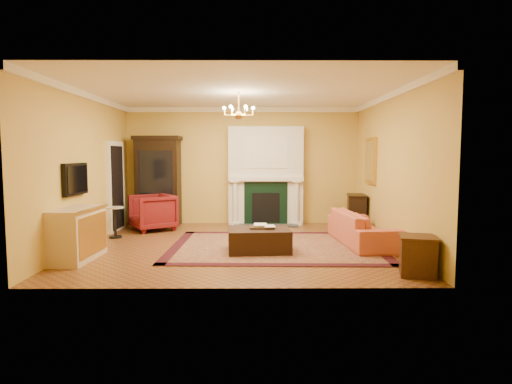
{
  "coord_description": "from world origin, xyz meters",
  "views": [
    {
      "loc": [
        0.28,
        -8.36,
        1.79
      ],
      "look_at": [
        0.34,
        0.3,
        1.03
      ],
      "focal_mm": 30.0,
      "sensor_mm": 36.0,
      "label": 1
    }
  ],
  "objects_px": {
    "end_table": "(418,257)",
    "wingback_armchair": "(153,211)",
    "leather_ottoman": "(259,240)",
    "china_cabinet": "(158,183)",
    "console_table": "(356,212)",
    "commode": "(76,234)",
    "coral_sofa": "(363,223)",
    "pedestal_table": "(115,220)"
  },
  "relations": [
    {
      "from": "china_cabinet",
      "to": "coral_sofa",
      "type": "xyz_separation_m",
      "value": [
        4.62,
        -2.38,
        -0.65
      ]
    },
    {
      "from": "wingback_armchair",
      "to": "coral_sofa",
      "type": "xyz_separation_m",
      "value": [
        4.58,
        -1.59,
        -0.04
      ]
    },
    {
      "from": "coral_sofa",
      "to": "commode",
      "type": "bearing_deg",
      "value": 99.29
    },
    {
      "from": "china_cabinet",
      "to": "leather_ottoman",
      "type": "distance_m",
      "value": 4.07
    },
    {
      "from": "china_cabinet",
      "to": "leather_ottoman",
      "type": "height_order",
      "value": "china_cabinet"
    },
    {
      "from": "end_table",
      "to": "pedestal_table",
      "type": "bearing_deg",
      "value": 151.6
    },
    {
      "from": "china_cabinet",
      "to": "leather_ottoman",
      "type": "bearing_deg",
      "value": -47.69
    },
    {
      "from": "wingback_armchair",
      "to": "console_table",
      "type": "xyz_separation_m",
      "value": [
        4.88,
        0.18,
        -0.07
      ]
    },
    {
      "from": "end_table",
      "to": "console_table",
      "type": "bearing_deg",
      "value": 89.15
    },
    {
      "from": "end_table",
      "to": "leather_ottoman",
      "type": "distance_m",
      "value": 2.81
    },
    {
      "from": "commode",
      "to": "end_table",
      "type": "distance_m",
      "value": 5.54
    },
    {
      "from": "end_table",
      "to": "china_cabinet",
      "type": "bearing_deg",
      "value": 136.27
    },
    {
      "from": "console_table",
      "to": "leather_ottoman",
      "type": "distance_m",
      "value": 3.44
    },
    {
      "from": "wingback_armchair",
      "to": "commode",
      "type": "xyz_separation_m",
      "value": [
        -0.63,
        -2.86,
        -0.03
      ]
    },
    {
      "from": "leather_ottoman",
      "to": "console_table",
      "type": "bearing_deg",
      "value": 41.84
    },
    {
      "from": "end_table",
      "to": "console_table",
      "type": "distance_m",
      "value": 4.04
    },
    {
      "from": "commode",
      "to": "leather_ottoman",
      "type": "distance_m",
      "value": 3.18
    },
    {
      "from": "end_table",
      "to": "wingback_armchair",
      "type": "bearing_deg",
      "value": 141.38
    },
    {
      "from": "end_table",
      "to": "leather_ottoman",
      "type": "xyz_separation_m",
      "value": [
        -2.33,
        1.56,
        -0.06
      ]
    },
    {
      "from": "coral_sofa",
      "to": "console_table",
      "type": "xyz_separation_m",
      "value": [
        0.3,
        1.77,
        -0.03
      ]
    },
    {
      "from": "console_table",
      "to": "leather_ottoman",
      "type": "relative_size",
      "value": 0.72
    },
    {
      "from": "pedestal_table",
      "to": "coral_sofa",
      "type": "xyz_separation_m",
      "value": [
        5.18,
        -0.67,
        0.04
      ]
    },
    {
      "from": "wingback_armchair",
      "to": "pedestal_table",
      "type": "bearing_deg",
      "value": -64.74
    },
    {
      "from": "wingback_armchair",
      "to": "pedestal_table",
      "type": "relative_size",
      "value": 1.4
    },
    {
      "from": "pedestal_table",
      "to": "console_table",
      "type": "relative_size",
      "value": 0.84
    },
    {
      "from": "china_cabinet",
      "to": "leather_ottoman",
      "type": "xyz_separation_m",
      "value": [
        2.52,
        -3.08,
        -0.86
      ]
    },
    {
      "from": "china_cabinet",
      "to": "console_table",
      "type": "distance_m",
      "value": 5.0
    },
    {
      "from": "wingback_armchair",
      "to": "end_table",
      "type": "distance_m",
      "value": 6.18
    },
    {
      "from": "commode",
      "to": "leather_ottoman",
      "type": "height_order",
      "value": "commode"
    },
    {
      "from": "leather_ottoman",
      "to": "china_cabinet",
      "type": "bearing_deg",
      "value": 125.27
    },
    {
      "from": "console_table",
      "to": "leather_ottoman",
      "type": "bearing_deg",
      "value": -124.54
    },
    {
      "from": "end_table",
      "to": "leather_ottoman",
      "type": "bearing_deg",
      "value": 146.15
    },
    {
      "from": "pedestal_table",
      "to": "china_cabinet",
      "type": "bearing_deg",
      "value": 71.8
    },
    {
      "from": "console_table",
      "to": "wingback_armchair",
      "type": "bearing_deg",
      "value": -168.32
    },
    {
      "from": "end_table",
      "to": "console_table",
      "type": "height_order",
      "value": "console_table"
    },
    {
      "from": "coral_sofa",
      "to": "leather_ottoman",
      "type": "bearing_deg",
      "value": 104.02
    },
    {
      "from": "pedestal_table",
      "to": "console_table",
      "type": "height_order",
      "value": "console_table"
    },
    {
      "from": "commode",
      "to": "console_table",
      "type": "bearing_deg",
      "value": 31.66
    },
    {
      "from": "pedestal_table",
      "to": "leather_ottoman",
      "type": "height_order",
      "value": "pedestal_table"
    },
    {
      "from": "china_cabinet",
      "to": "commode",
      "type": "distance_m",
      "value": 3.75
    },
    {
      "from": "leather_ottoman",
      "to": "wingback_armchair",
      "type": "bearing_deg",
      "value": 133.38
    },
    {
      "from": "commode",
      "to": "leather_ottoman",
      "type": "xyz_separation_m",
      "value": [
        3.12,
        0.57,
        -0.22
      ]
    }
  ]
}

